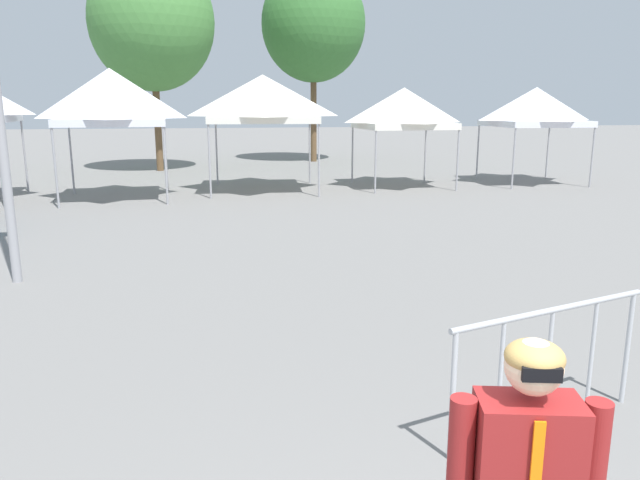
# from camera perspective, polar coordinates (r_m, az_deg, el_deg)

# --- Properties ---
(canopy_tent_right_of_center) EXTENTS (3.08, 3.08, 3.65)m
(canopy_tent_right_of_center) POSITION_cam_1_polar(r_m,az_deg,el_deg) (18.34, -19.05, 12.59)
(canopy_tent_right_of_center) COLOR #9E9EA3
(canopy_tent_right_of_center) RESTS_ON ground
(canopy_tent_behind_right) EXTENTS (3.56, 3.56, 3.56)m
(canopy_tent_behind_right) POSITION_cam_1_polar(r_m,az_deg,el_deg) (19.24, -5.39, 13.08)
(canopy_tent_behind_right) COLOR #9E9EA3
(canopy_tent_behind_right) RESTS_ON ground
(canopy_tent_center) EXTENTS (2.90, 2.90, 3.19)m
(canopy_tent_center) POSITION_cam_1_polar(r_m,az_deg,el_deg) (20.22, 7.89, 12.16)
(canopy_tent_center) COLOR #9E9EA3
(canopy_tent_center) RESTS_ON ground
(canopy_tent_left_of_center) EXTENTS (2.92, 2.92, 3.23)m
(canopy_tent_left_of_center) POSITION_cam_1_polar(r_m,az_deg,el_deg) (22.22, 19.61, 11.70)
(canopy_tent_left_of_center) COLOR #9E9EA3
(canopy_tent_left_of_center) RESTS_ON ground
(tree_behind_tents_right) EXTENTS (4.85, 4.85, 8.49)m
(tree_behind_tents_right) POSITION_cam_1_polar(r_m,az_deg,el_deg) (26.00, -15.52, 19.16)
(tree_behind_tents_right) COLOR brown
(tree_behind_tents_right) RESTS_ON ground
(tree_behind_tents_left) EXTENTS (4.73, 4.73, 8.85)m
(tree_behind_tents_left) POSITION_cam_1_polar(r_m,az_deg,el_deg) (29.32, -0.62, 19.64)
(tree_behind_tents_left) COLOR brown
(tree_behind_tents_left) RESTS_ON ground
(crowd_barrier_mid_lot) EXTENTS (2.02, 0.66, 1.08)m
(crowd_barrier_mid_lot) POSITION_cam_1_polar(r_m,az_deg,el_deg) (5.39, 20.82, -9.17)
(crowd_barrier_mid_lot) COLOR #B7BABF
(crowd_barrier_mid_lot) RESTS_ON ground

